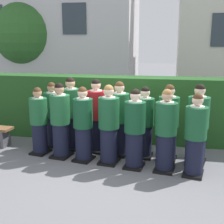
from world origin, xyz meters
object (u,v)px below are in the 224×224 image
object	(u,v)px
student_rear_row_6	(198,126)
student_front_row_1	(60,122)
student_rear_row_1	(71,115)
student_in_red_blazer	(96,117)
student_rear_row_0	(53,116)
student_front_row_2	(83,126)
student_front_row_3	(109,127)
student_rear_row_3	(119,120)
student_front_row_5	(166,133)
student_front_row_4	(135,131)
student_front_row_6	(195,137)
student_front_row_0	(39,123)
student_rear_row_4	(144,124)
student_rear_row_5	(168,125)

from	to	relation	value
student_rear_row_6	student_front_row_1	bearing A→B (deg)	-176.38
student_rear_row_1	student_in_red_blazer	world-z (taller)	student_rear_row_1
student_rear_row_0	student_rear_row_1	distance (m)	0.52
student_front_row_2	student_rear_row_1	size ratio (longest dim) A/B	0.94
student_front_row_3	student_rear_row_3	world-z (taller)	student_rear_row_3
student_front_row_1	student_rear_row_6	bearing A→B (deg)	3.62
student_front_row_5	student_rear_row_3	xyz separation A→B (m)	(-1.04, 0.70, 0.01)
student_front_row_3	student_rear_row_0	distance (m)	1.75
student_front_row_4	student_rear_row_0	xyz separation A→B (m)	(-2.12, 0.92, -0.02)
student_front_row_4	student_rear_row_1	distance (m)	1.82
student_front_row_2	student_rear_row_0	world-z (taller)	student_front_row_2
student_front_row_4	student_rear_row_0	size ratio (longest dim) A/B	1.03
student_front_row_2	student_front_row_5	bearing A→B (deg)	-6.96
student_front_row_2	student_in_red_blazer	xyz separation A→B (m)	(0.13, 0.62, 0.04)
student_front_row_1	student_in_red_blazer	size ratio (longest dim) A/B	0.98
student_front_row_2	student_rear_row_0	size ratio (longest dim) A/B	1.02
student_front_row_5	student_rear_row_3	world-z (taller)	student_rear_row_3
student_front_row_6	student_in_red_blazer	bearing A→B (deg)	156.64
student_front_row_0	student_in_red_blazer	size ratio (longest dim) A/B	0.90
student_rear_row_0	student_rear_row_4	size ratio (longest dim) A/B	1.00
student_front_row_4	student_rear_row_6	bearing A→B (deg)	19.88
student_rear_row_5	student_front_row_4	bearing A→B (deg)	-142.17
student_front_row_4	student_front_row_0	bearing A→B (deg)	170.63
student_front_row_5	student_rear_row_6	bearing A→B (deg)	38.33
student_rear_row_1	student_rear_row_3	xyz separation A→B (m)	(1.19, -0.19, -0.02)
student_front_row_4	student_rear_row_5	xyz separation A→B (m)	(0.66, 0.51, 0.02)
student_front_row_0	student_rear_row_0	bearing A→B (deg)	78.73
student_rear_row_0	student_rear_row_3	world-z (taller)	student_rear_row_3
student_rear_row_1	student_rear_row_6	bearing A→B (deg)	-7.47
student_front_row_2	student_in_red_blazer	size ratio (longest dim) A/B	0.95
student_in_red_blazer	student_rear_row_5	distance (m)	1.67
student_front_row_1	student_front_row_4	world-z (taller)	student_front_row_1
student_front_row_4	student_rear_row_5	bearing A→B (deg)	37.83
student_front_row_4	student_rear_row_3	world-z (taller)	student_rear_row_3
student_rear_row_1	student_rear_row_6	size ratio (longest dim) A/B	1.02
student_rear_row_0	student_front_row_2	bearing A→B (deg)	-37.45
student_front_row_0	student_in_red_blazer	bearing A→B (deg)	18.35
student_rear_row_0	student_rear_row_1	world-z (taller)	student_rear_row_1
student_front_row_0	student_rear_row_6	bearing A→B (deg)	1.41
student_rear_row_4	student_rear_row_5	distance (m)	0.53
student_rear_row_1	student_rear_row_4	size ratio (longest dim) A/B	1.09
student_front_row_3	student_rear_row_3	xyz separation A→B (m)	(0.13, 0.52, 0.00)
student_front_row_0	student_rear_row_5	world-z (taller)	student_rear_row_5
student_front_row_1	student_front_row_3	bearing A→B (deg)	-7.37
student_rear_row_4	student_rear_row_3	bearing A→B (deg)	176.31
student_front_row_3	student_rear_row_5	size ratio (longest dim) A/B	1.01
student_front_row_6	student_front_row_5	bearing A→B (deg)	169.45
student_rear_row_1	student_rear_row_6	world-z (taller)	student_rear_row_1
student_front_row_2	student_in_red_blazer	distance (m)	0.63
student_front_row_2	student_in_red_blazer	world-z (taller)	student_in_red_blazer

